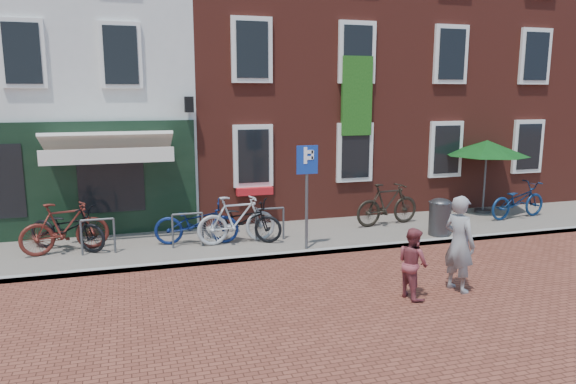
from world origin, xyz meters
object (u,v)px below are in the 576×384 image
object	(u,v)px
parking_sign	(307,178)
parasol	(487,145)
bicycle_4	(242,220)
bicycle_3	(237,220)
bicycle_2	(197,222)
bicycle_5	(387,204)
bicycle_0	(67,228)
bicycle_6	(518,200)
litter_bin	(440,215)
bicycle_1	(65,227)
woman	(459,244)
boy	(413,263)

from	to	relation	value
parking_sign	parasol	world-z (taller)	parking_sign
bicycle_4	bicycle_3	bearing A→B (deg)	161.89
bicycle_2	bicycle_5	world-z (taller)	bicycle_5
parking_sign	bicycle_0	xyz separation A→B (m)	(-5.32, 1.48, -1.15)
parking_sign	bicycle_6	size ratio (longest dim) A/B	1.21
bicycle_3	litter_bin	bearing A→B (deg)	-102.34
litter_bin	parking_sign	bearing A→B (deg)	-176.72
bicycle_0	bicycle_1	distance (m)	0.18
woman	bicycle_6	xyz separation A→B (m)	(4.90, 4.29, -0.29)
parking_sign	bicycle_4	xyz separation A→B (m)	(-1.31, 1.08, -1.15)
boy	bicycle_2	xyz separation A→B (m)	(-3.36, 4.34, -0.03)
litter_bin	bicycle_5	xyz separation A→B (m)	(-0.81, 1.33, 0.06)
bicycle_0	bicycle_2	bearing A→B (deg)	-63.13
parking_sign	bicycle_1	distance (m)	5.62
parasol	bicycle_2	xyz separation A→B (m)	(-8.81, -0.98, -1.53)
parking_sign	bicycle_1	size ratio (longest dim) A/B	1.25
parking_sign	woman	xyz separation A→B (m)	(1.97, -3.09, -0.86)
bicycle_2	bicycle_5	bearing A→B (deg)	-75.85
parking_sign	bicycle_6	bearing A→B (deg)	9.93
parking_sign	woman	distance (m)	3.77
bicycle_1	bicycle_5	xyz separation A→B (m)	(8.21, 0.23, 0.00)
parking_sign	bicycle_3	size ratio (longest dim) A/B	1.25
parasol	bicycle_1	bearing A→B (deg)	-175.88
bicycle_4	bicycle_5	bearing A→B (deg)	-55.52
parasol	boy	world-z (taller)	parasol
boy	bicycle_6	xyz separation A→B (m)	(5.90, 4.37, -0.03)
bicycle_3	bicycle_5	world-z (taller)	same
parking_sign	woman	size ratio (longest dim) A/B	1.32
bicycle_3	bicycle_4	bearing A→B (deg)	-50.60
litter_bin	bicycle_6	distance (m)	3.35
woman	bicycle_1	xyz separation A→B (m)	(-7.32, 4.40, -0.23)
parasol	bicycle_4	world-z (taller)	parasol
parking_sign	bicycle_5	size ratio (longest dim) A/B	1.25
woman	bicycle_0	bearing A→B (deg)	42.19
woman	bicycle_4	size ratio (longest dim) A/B	0.91
bicycle_2	parking_sign	bearing A→B (deg)	-105.96
bicycle_0	bicycle_6	bearing A→B (deg)	-58.50
woman	bicycle_6	distance (m)	6.52
litter_bin	bicycle_1	xyz separation A→B (m)	(-9.02, 1.10, 0.06)
bicycle_1	bicycle_4	world-z (taller)	bicycle_1
boy	bicycle_0	xyz separation A→B (m)	(-6.28, 4.65, -0.03)
boy	bicycle_4	distance (m)	4.82
parasol	bicycle_6	world-z (taller)	parasol
litter_bin	bicycle_5	bearing A→B (deg)	121.39
parasol	bicycle_5	distance (m)	3.90
bicycle_4	woman	bearing A→B (deg)	-113.64
boy	bicycle_4	bearing A→B (deg)	19.08
parking_sign	boy	xyz separation A→B (m)	(0.97, -3.17, -1.12)
bicycle_0	bicycle_1	world-z (taller)	bicycle_1
parasol	woman	world-z (taller)	parasol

